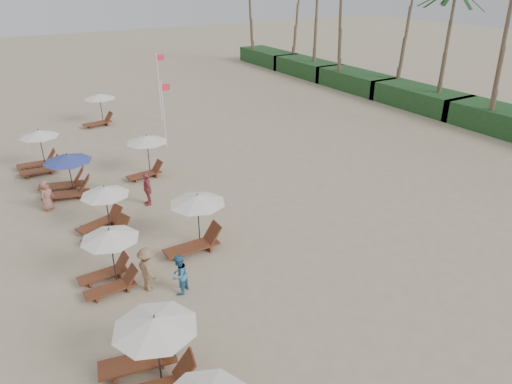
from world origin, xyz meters
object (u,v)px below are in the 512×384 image
beachgoer_far_a (147,189)px  flag_pole_near (164,112)px  beachgoer_far_b (46,195)px  lounger_station_5 (38,153)px  inland_station_0 (194,221)px  beachgoer_mid_b (147,269)px  inland_station_2 (98,107)px  lounger_station_1 (148,354)px  lounger_station_2 (107,258)px  beachgoer_mid_a (179,275)px  lounger_station_3 (102,212)px  inland_station_1 (146,151)px  lounger_station_4 (64,176)px

beachgoer_far_a → flag_pole_near: size_ratio=0.38×
beachgoer_far_b → lounger_station_5: bearing=38.8°
inland_station_0 → beachgoer_mid_b: 2.97m
inland_station_0 → lounger_station_5: bearing=108.7°
inland_station_2 → beachgoer_far_b: size_ratio=1.83×
lounger_station_1 → lounger_station_2: lounger_station_2 is taller
beachgoer_mid_a → beachgoer_mid_b: size_ratio=0.90×
lounger_station_3 → lounger_station_5: (-1.22, 8.66, 0.05)m
lounger_station_3 → flag_pole_near: (6.19, 8.57, 1.32)m
lounger_station_5 → flag_pole_near: (7.41, -0.10, 1.27)m
inland_station_1 → beachgoer_mid_b: (-3.37, -9.60, -0.61)m
lounger_station_3 → inland_station_0: (2.78, -3.16, 0.25)m
lounger_station_2 → lounger_station_5: size_ratio=0.90×
lounger_station_1 → inland_station_0: inland_station_0 is taller
lounger_station_1 → beachgoer_mid_b: bearing=70.9°
lounger_station_4 → beachgoer_mid_b: (0.85, -9.51, -0.15)m
lounger_station_2 → lounger_station_5: lounger_station_5 is taller
lounger_station_3 → inland_station_1: (3.64, 4.89, 0.42)m
lounger_station_4 → beachgoer_far_b: lounger_station_4 is taller
inland_station_0 → beachgoer_mid_a: size_ratio=1.92×
lounger_station_2 → inland_station_1: 9.75m
beachgoer_far_b → beachgoer_far_a: bearing=-70.6°
beachgoer_far_a → flag_pole_near: 8.00m
beachgoer_mid_a → lounger_station_1: bearing=19.1°
lounger_station_2 → flag_pole_near: flag_pole_near is taller
lounger_station_3 → inland_station_2: 15.97m
lounger_station_3 → inland_station_2: (3.88, 15.49, 0.34)m
lounger_station_5 → beachgoer_mid_a: (2.35, -14.11, -0.32)m
beachgoer_mid_a → inland_station_2: bearing=-133.6°
beachgoer_mid_a → inland_station_1: bearing=-139.8°
inland_station_2 → beachgoer_mid_b: 20.52m
beachgoer_mid_a → beachgoer_far_b: (-2.79, 8.96, 0.00)m
lounger_station_2 → inland_station_1: inland_station_1 is taller
flag_pole_near → lounger_station_2: bearing=-119.5°
lounger_station_5 → inland_station_0: lounger_station_5 is taller
inland_station_1 → beachgoer_far_b: (-5.30, -1.38, -0.69)m
beachgoer_far_a → flag_pole_near: (3.68, 6.94, 1.53)m
lounger_station_5 → inland_station_0: (4.00, -11.82, 0.20)m
beachgoer_mid_b → inland_station_2: bearing=-20.5°
lounger_station_2 → lounger_station_4: (0.23, 8.58, -0.14)m
lounger_station_4 → inland_station_2: (4.46, 10.68, 0.37)m
inland_station_1 → lounger_station_5: bearing=142.2°
lounger_station_1 → inland_station_2: bearing=78.4°
lounger_station_5 → inland_station_1: (4.86, -3.77, 0.38)m
inland_station_2 → beachgoer_mid_b: size_ratio=1.64×
inland_station_1 → beachgoer_mid_a: 10.67m
beachgoer_mid_b → lounger_station_5: bearing=-4.0°
lounger_station_3 → inland_station_0: inland_station_0 is taller
inland_station_1 → beachgoer_far_b: inland_station_1 is taller
inland_station_2 → beachgoer_far_a: size_ratio=1.69×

